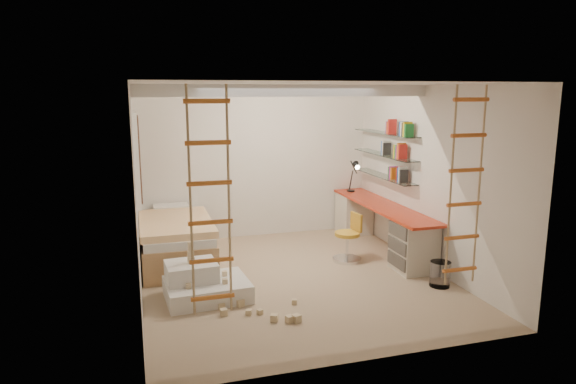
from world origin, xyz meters
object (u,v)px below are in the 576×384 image
object	(u,v)px
desk	(381,225)
play_platform	(203,284)
bed	(176,240)
swivel_chair	(348,244)

from	to	relation	value
desk	play_platform	distance (m)	3.22
bed	desk	bearing A→B (deg)	-6.49
swivel_chair	play_platform	size ratio (longest dim) A/B	0.69
play_platform	bed	bearing A→B (deg)	97.68
desk	swivel_chair	xyz separation A→B (m)	(-0.71, -0.36, -0.14)
swivel_chair	play_platform	xyz separation A→B (m)	(-2.28, -0.79, -0.09)
swivel_chair	play_platform	world-z (taller)	swivel_chair
desk	swivel_chair	size ratio (longest dim) A/B	3.87
bed	play_platform	bearing A→B (deg)	-82.32
desk	bed	bearing A→B (deg)	173.51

